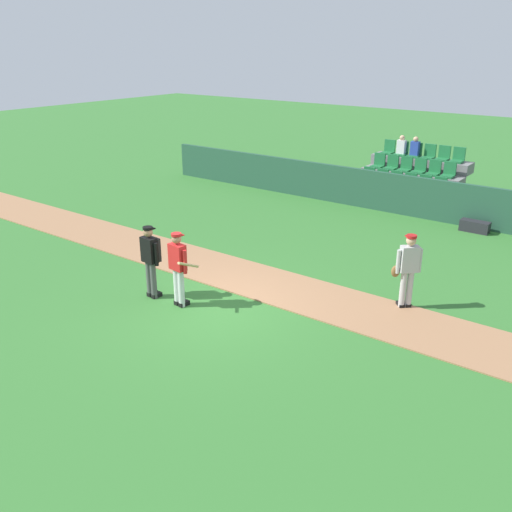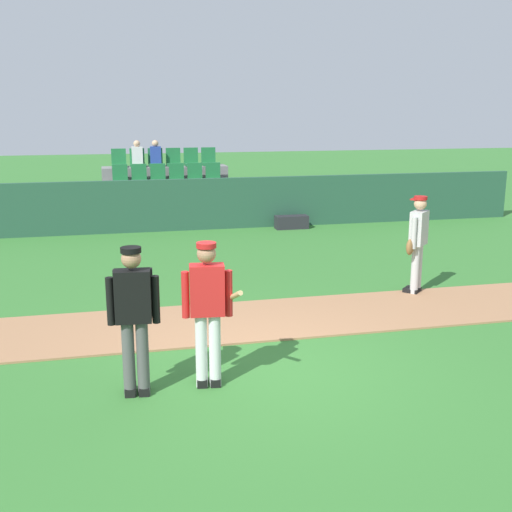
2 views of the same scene
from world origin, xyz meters
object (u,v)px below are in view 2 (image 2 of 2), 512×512
(batter_red_jersey, at_px, (208,309))
(umpire_home_plate, at_px, (134,313))
(equipment_bag, at_px, (292,222))
(runner_grey_jersey, at_px, (417,241))

(batter_red_jersey, xyz_separation_m, umpire_home_plate, (-0.85, -0.04, 0.03))
(umpire_home_plate, xyz_separation_m, equipment_bag, (4.65, 9.56, -0.82))
(batter_red_jersey, relative_size, umpire_home_plate, 1.00)
(batter_red_jersey, bearing_deg, umpire_home_plate, -177.26)
(batter_red_jersey, bearing_deg, equipment_bag, 68.26)
(umpire_home_plate, height_order, equipment_bag, umpire_home_plate)
(runner_grey_jersey, bearing_deg, batter_red_jersey, -144.59)
(batter_red_jersey, distance_m, runner_grey_jersey, 5.14)
(umpire_home_plate, relative_size, runner_grey_jersey, 1.00)
(batter_red_jersey, relative_size, equipment_bag, 1.96)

